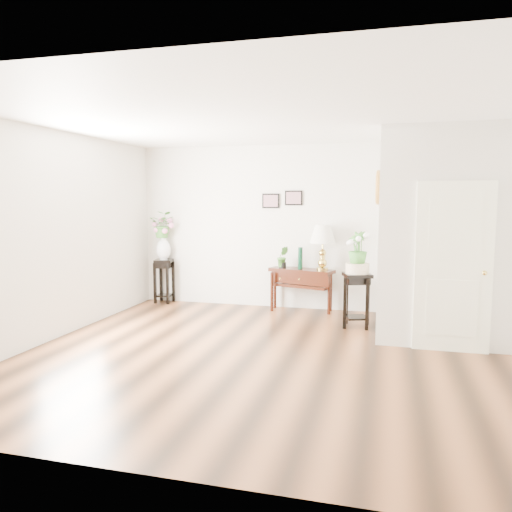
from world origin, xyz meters
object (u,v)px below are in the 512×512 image
(plant_stand_a, at_px, (164,281))
(console_table, at_px, (301,290))
(table_lamp, at_px, (323,249))
(plant_stand_b, at_px, (357,300))

(plant_stand_a, bearing_deg, console_table, -1.29)
(table_lamp, xyz_separation_m, plant_stand_b, (0.62, -0.82, -0.67))
(table_lamp, bearing_deg, plant_stand_b, -53.00)
(console_table, xyz_separation_m, plant_stand_b, (0.97, -0.82, 0.04))
(console_table, relative_size, table_lamp, 1.44)
(table_lamp, bearing_deg, plant_stand_a, 178.86)
(plant_stand_b, bearing_deg, plant_stand_a, 165.93)
(plant_stand_a, bearing_deg, table_lamp, -1.14)
(plant_stand_a, distance_m, plant_stand_b, 3.61)
(table_lamp, xyz_separation_m, plant_stand_a, (-2.88, 0.06, -0.67))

